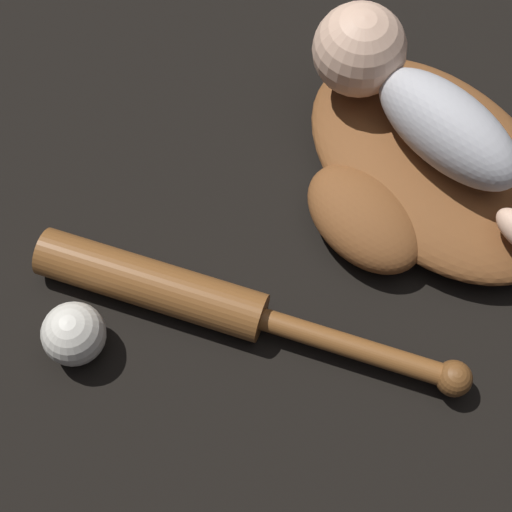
# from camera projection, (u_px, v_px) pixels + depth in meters

# --- Properties ---
(ground_plane) EXTENTS (6.00, 6.00, 0.00)m
(ground_plane) POSITION_uv_depth(u_px,v_px,m) (457.00, 165.00, 1.12)
(ground_plane) COLOR black
(baseball_glove) EXTENTS (0.42, 0.35, 0.07)m
(baseball_glove) POSITION_uv_depth(u_px,v_px,m) (423.00, 174.00, 1.07)
(baseball_glove) COLOR brown
(baseball_glove) RESTS_ON ground
(baby_figure) EXTENTS (0.39, 0.18, 0.12)m
(baby_figure) POSITION_uv_depth(u_px,v_px,m) (414.00, 99.00, 1.02)
(baby_figure) COLOR #B2B2B7
(baby_figure) RESTS_ON baseball_glove
(baseball_bat) EXTENTS (0.41, 0.39, 0.06)m
(baseball_bat) POSITION_uv_depth(u_px,v_px,m) (196.00, 298.00, 1.01)
(baseball_bat) COLOR brown
(baseball_bat) RESTS_ON ground
(baseball) EXTENTS (0.08, 0.08, 0.08)m
(baseball) POSITION_uv_depth(u_px,v_px,m) (74.00, 334.00, 0.98)
(baseball) COLOR silver
(baseball) RESTS_ON ground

